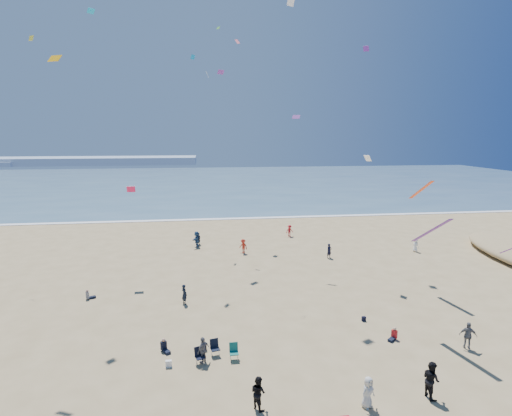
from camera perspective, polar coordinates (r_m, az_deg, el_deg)
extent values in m
plane|color=tan|center=(21.79, -2.81, -27.17)|extent=(220.00, 220.00, 0.00)
cube|color=#476B84|center=(112.99, -6.73, 3.68)|extent=(220.00, 100.00, 0.06)
cube|color=white|center=(63.61, -6.10, -1.60)|extent=(220.00, 1.20, 0.08)
cube|color=#7A8EA8|center=(196.54, -24.93, 6.12)|extent=(110.00, 20.00, 3.20)
imported|color=black|center=(32.89, -10.20, -12.03)|extent=(0.65, 0.70, 1.61)
imported|color=black|center=(21.53, 0.32, -24.85)|extent=(1.01, 1.05, 1.70)
imported|color=black|center=(49.30, -8.15, -4.37)|extent=(0.56, 0.65, 1.50)
imported|color=slate|center=(25.13, -7.55, -19.45)|extent=(0.92, 0.97, 1.61)
imported|color=#2E5380|center=(48.34, -8.49, -4.42)|extent=(0.98, 1.86, 1.92)
imported|color=red|center=(45.43, -1.84, -5.47)|extent=(1.17, 1.17, 1.63)
imported|color=black|center=(44.36, 10.41, -6.05)|extent=(0.69, 0.59, 1.61)
imported|color=white|center=(49.51, 21.84, -4.98)|extent=(0.75, 0.86, 1.49)
imported|color=red|center=(52.89, 4.82, -3.25)|extent=(1.12, 0.83, 1.54)
imported|color=slate|center=(29.46, 28.04, -15.78)|extent=(1.10, 0.85, 1.74)
imported|color=beige|center=(22.33, 15.69, -24.00)|extent=(0.92, 0.81, 1.59)
imported|color=black|center=(23.92, 23.74, -21.50)|extent=(0.84, 1.02, 1.95)
cube|color=white|center=(25.35, -12.37, -20.90)|extent=(0.35, 0.20, 0.40)
cube|color=black|center=(26.59, -7.41, -19.15)|extent=(0.30, 0.22, 0.38)
cube|color=black|center=(30.92, 15.14, -15.03)|extent=(0.28, 0.18, 0.34)
cube|color=#DD194E|center=(38.37, -17.43, 2.58)|extent=(0.76, 0.31, 0.57)
cube|color=#4E1C95|center=(46.78, 15.46, 21.09)|extent=(0.77, 0.75, 0.48)
cube|color=silver|center=(50.64, -7.00, 18.41)|extent=(0.32, 0.56, 0.69)
cube|color=#098ACF|center=(40.86, -9.02, 20.53)|extent=(0.46, 0.69, 0.41)
cube|color=purple|center=(44.77, -5.05, 18.78)|extent=(0.82, 0.75, 0.44)
cube|color=white|center=(37.79, 4.99, 27.29)|extent=(0.73, 0.52, 0.65)
cube|color=#742A8D|center=(41.64, 5.76, 12.83)|extent=(0.85, 0.67, 0.39)
cube|color=#0F94D9|center=(36.59, -22.52, 24.57)|extent=(0.64, 0.62, 0.35)
cube|color=pink|center=(56.32, -2.68, 22.67)|extent=(0.76, 0.75, 0.45)
cube|color=yellow|center=(48.39, -29.45, 20.38)|extent=(0.56, 0.41, 0.54)
cube|color=green|center=(52.53, -5.41, 24.25)|extent=(0.51, 0.51, 0.33)
cube|color=white|center=(38.19, 15.66, 6.86)|extent=(0.73, 0.76, 0.57)
cube|color=#E69D06|center=(29.34, -26.80, 18.55)|extent=(0.92, 0.72, 0.45)
cube|color=#5F2490|center=(28.42, 23.73, -2.99)|extent=(0.35, 3.14, 2.21)
cube|color=#F8481A|center=(36.86, 22.52, 2.40)|extent=(0.35, 2.64, 1.87)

